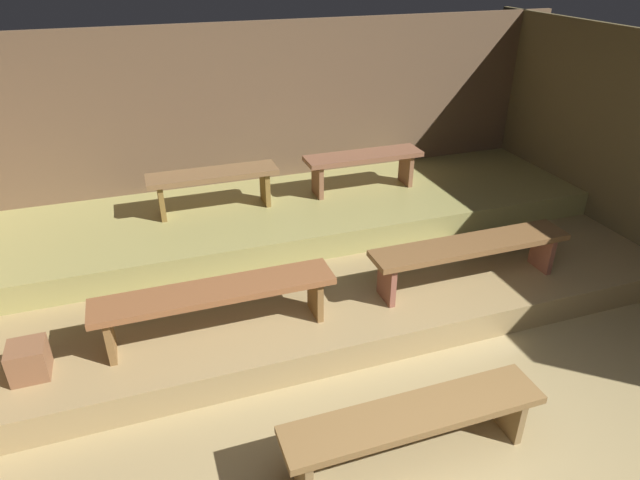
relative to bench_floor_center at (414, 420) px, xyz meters
name	(u,v)px	position (x,y,z in m)	size (l,w,h in m)	color
ground	(343,323)	(0.13, 1.53, -0.37)	(7.03, 5.24, 0.08)	#9B8659
wall_back	(273,126)	(0.13, 3.78, 0.78)	(7.03, 0.06, 2.22)	brown
platform_lower	(315,264)	(0.13, 2.31, -0.21)	(6.23, 2.88, 0.25)	#998153
platform_middle	(296,214)	(0.13, 2.95, 0.05)	(6.23, 1.59, 0.25)	#979151
bench_floor_center	(414,420)	(0.00, 0.00, 0.00)	(1.68, 0.33, 0.41)	brown
bench_lower_left	(216,297)	(-0.97, 1.36, 0.26)	(1.81, 0.33, 0.41)	brown
bench_lower_right	(470,250)	(1.23, 1.36, 0.26)	(1.81, 0.33, 0.41)	brown
bench_middle_left	(213,180)	(-0.68, 3.08, 0.50)	(1.29, 0.33, 0.41)	brown
bench_middle_right	(363,162)	(0.95, 3.08, 0.50)	(1.29, 0.33, 0.41)	brown
wooden_crate_lower	(29,360)	(-2.29, 1.32, 0.05)	(0.25, 0.25, 0.25)	brown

